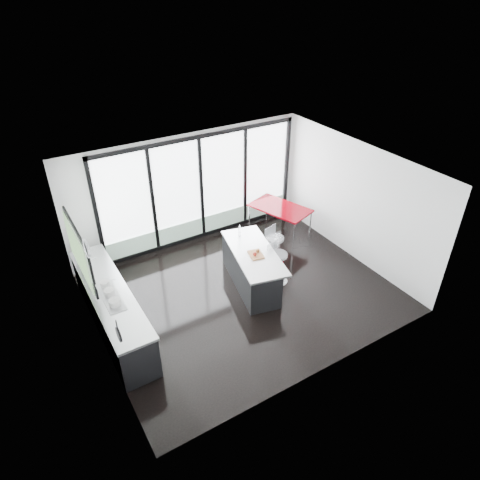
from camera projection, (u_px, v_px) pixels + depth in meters
floor at (243, 292)px, 9.22m from camera, size 6.00×5.00×0.00m
ceiling at (244, 172)px, 7.71m from camera, size 6.00×5.00×0.00m
wall_back at (200, 193)px, 10.43m from camera, size 6.00×0.09×2.80m
wall_front at (327, 311)px, 6.67m from camera, size 6.00×0.00×2.80m
wall_left at (87, 271)px, 7.28m from camera, size 0.26×5.00×2.80m
wall_right at (355, 201)px, 9.78m from camera, size 0.00×5.00×2.80m
counter_cabinets at (112, 309)px, 8.09m from camera, size 0.69×3.24×1.36m
island at (251, 268)px, 9.27m from camera, size 1.29×2.18×1.09m
bar_stool_near at (277, 268)px, 9.35m from camera, size 0.59×0.59×0.75m
bar_stool_far at (275, 251)px, 9.92m from camera, size 0.57×0.57×0.74m
red_table at (279, 221)px, 11.02m from camera, size 1.29×1.69×0.80m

